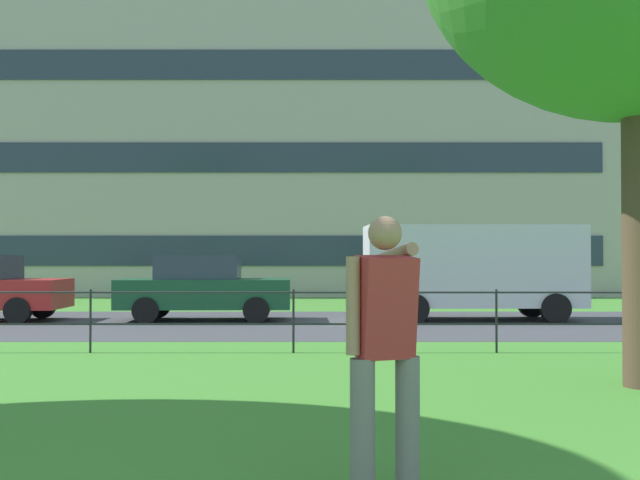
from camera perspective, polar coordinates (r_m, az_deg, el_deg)
street_strip at (r=17.94m, az=-6.70°, el=-6.01°), size 80.00×7.50×0.01m
park_fence at (r=12.66m, az=-9.42°, el=-5.05°), size 28.92×0.04×1.00m
person_thrower at (r=5.13m, az=4.47°, el=-7.47°), size 0.49×0.86×1.79m
car_dark_green_center at (r=18.79m, az=-8.61°, el=-3.42°), size 4.06×1.92×1.54m
panel_van_right at (r=19.02m, az=10.75°, el=-1.90°), size 5.04×2.19×2.24m
apartment_building_background at (r=35.86m, az=-8.42°, el=10.48°), size 36.88×12.21×17.48m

